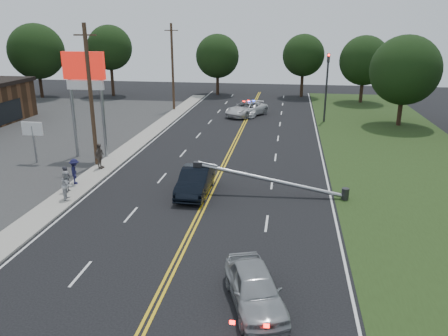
% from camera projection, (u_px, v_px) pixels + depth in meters
% --- Properties ---
extents(ground, '(120.00, 120.00, 0.00)m').
position_uv_depth(ground, '(179.00, 257.00, 19.54)').
color(ground, black).
rests_on(ground, ground).
extents(sidewalk, '(1.80, 70.00, 0.12)m').
position_uv_depth(sidewalk, '(96.00, 174.00, 30.10)').
color(sidewalk, '#9B978C').
rests_on(sidewalk, ground).
extents(grass_verge, '(12.00, 80.00, 0.01)m').
position_uv_depth(grass_verge, '(431.00, 192.00, 27.01)').
color(grass_verge, '#213414').
rests_on(grass_verge, ground).
extents(centerline_yellow, '(0.36, 80.00, 0.00)m').
position_uv_depth(centerline_yellow, '(216.00, 181.00, 28.92)').
color(centerline_yellow, gold).
rests_on(centerline_yellow, ground).
extents(pylon_sign, '(3.20, 0.35, 8.00)m').
position_uv_depth(pylon_sign, '(85.00, 79.00, 32.29)').
color(pylon_sign, gray).
rests_on(pylon_sign, ground).
extents(small_sign, '(1.60, 0.14, 3.10)m').
position_uv_depth(small_sign, '(33.00, 132.00, 32.06)').
color(small_sign, gray).
rests_on(small_sign, ground).
extents(traffic_signal, '(0.28, 0.41, 7.05)m').
position_uv_depth(traffic_signal, '(327.00, 82.00, 45.19)').
color(traffic_signal, '#2D2D30').
rests_on(traffic_signal, ground).
extents(fallen_streetlight, '(9.36, 0.44, 1.91)m').
position_uv_depth(fallen_streetlight, '(279.00, 181.00, 26.17)').
color(fallen_streetlight, '#2D2D30').
rests_on(fallen_streetlight, ground).
extents(utility_pole_mid, '(1.60, 0.28, 10.00)m').
position_uv_depth(utility_pole_mid, '(91.00, 96.00, 30.51)').
color(utility_pole_mid, '#382619').
rests_on(utility_pole_mid, ground).
extents(utility_pole_far, '(1.60, 0.28, 10.00)m').
position_uv_depth(utility_pole_far, '(173.00, 67.00, 51.16)').
color(utility_pole_far, '#382619').
rests_on(utility_pole_far, ground).
extents(tree_4, '(7.48, 7.48, 10.05)m').
position_uv_depth(tree_4, '(36.00, 51.00, 59.77)').
color(tree_4, black).
rests_on(tree_4, ground).
extents(tree_5, '(6.20, 6.20, 9.84)m').
position_uv_depth(tree_5, '(110.00, 48.00, 61.20)').
color(tree_5, black).
rests_on(tree_5, ground).
extents(tree_6, '(6.20, 6.20, 8.61)m').
position_uv_depth(tree_6, '(217.00, 56.00, 62.58)').
color(tree_6, black).
rests_on(tree_6, ground).
extents(tree_7, '(5.77, 5.77, 8.64)m').
position_uv_depth(tree_7, '(303.00, 55.00, 60.56)').
color(tree_7, black).
rests_on(tree_7, ground).
extents(tree_8, '(6.33, 6.33, 8.58)m').
position_uv_depth(tree_8, '(364.00, 61.00, 56.19)').
color(tree_8, black).
rests_on(tree_8, ground).
extents(tree_9, '(6.83, 6.83, 8.97)m').
position_uv_depth(tree_9, '(405.00, 70.00, 43.06)').
color(tree_9, black).
rests_on(tree_9, ground).
extents(crashed_sedan, '(1.72, 4.84, 1.59)m').
position_uv_depth(crashed_sedan, '(195.00, 181.00, 26.63)').
color(crashed_sedan, black).
rests_on(crashed_sedan, ground).
extents(waiting_sedan, '(3.00, 4.64, 1.47)m').
position_uv_depth(waiting_sedan, '(255.00, 288.00, 15.93)').
color(waiting_sedan, '#9B9EA2').
rests_on(waiting_sedan, ground).
extents(emergency_a, '(5.11, 6.17, 1.56)m').
position_uv_depth(emergency_a, '(246.00, 109.00, 49.15)').
color(emergency_a, silver).
rests_on(emergency_a, ground).
extents(emergency_b, '(2.93, 5.06, 1.38)m').
position_uv_depth(emergency_b, '(251.00, 109.00, 49.63)').
color(emergency_b, white).
rests_on(emergency_b, ground).
extents(bystander_a, '(0.45, 0.63, 1.62)m').
position_uv_depth(bystander_a, '(67.00, 179.00, 26.58)').
color(bystander_a, '#25242B').
rests_on(bystander_a, sidewalk).
extents(bystander_b, '(0.88, 1.00, 1.72)m').
position_uv_depth(bystander_b, '(67.00, 185.00, 25.43)').
color(bystander_b, '#B1B1B6').
rests_on(bystander_b, sidewalk).
extents(bystander_c, '(1.03, 1.23, 1.66)m').
position_uv_depth(bystander_c, '(75.00, 171.00, 27.87)').
color(bystander_c, '#171739').
rests_on(bystander_c, sidewalk).
extents(bystander_d, '(0.55, 1.11, 1.82)m').
position_uv_depth(bystander_d, '(99.00, 156.00, 30.82)').
color(bystander_d, '#594F47').
rests_on(bystander_d, sidewalk).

